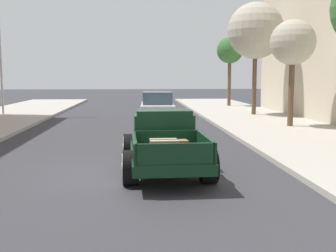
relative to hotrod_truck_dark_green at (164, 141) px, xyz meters
The scene contains 7 objects.
ground_plane 1.64m from the hotrod_truck_dark_green, 158.75° to the right, with size 140.00×140.00×0.00m, color #333338.
hotrod_truck_dark_green is the anchor object (origin of this frame).
car_background_white 11.16m from the hotrod_truck_dark_green, 88.21° to the left, with size 1.97×4.35×1.65m.
flagpole 18.21m from the hotrod_truck_dark_green, 120.18° to the left, with size 1.74×0.16×9.16m.
street_tree_second 10.67m from the hotrod_truck_dark_green, 50.72° to the left, with size 2.08×2.08×4.91m.
street_tree_third 15.89m from the hotrod_truck_dark_green, 65.19° to the left, with size 3.37×3.37×6.73m.
street_tree_farthest 22.64m from the hotrod_truck_dark_green, 73.00° to the left, with size 2.06×2.06×5.39m.
Camera 1 is at (0.69, -10.24, 2.46)m, focal length 43.77 mm.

